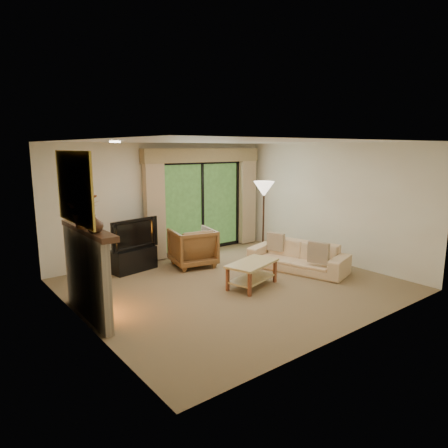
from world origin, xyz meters
TOP-DOWN VIEW (x-y plane):
  - floor at (0.00, 0.00)m, footprint 5.50×5.50m
  - ceiling at (0.00, 0.00)m, footprint 5.50×5.50m
  - wall_back at (0.00, 2.50)m, footprint 5.00×0.00m
  - wall_front at (0.00, -2.50)m, footprint 5.00×0.00m
  - wall_left at (-2.75, 0.00)m, footprint 0.00×5.00m
  - wall_right at (2.75, 0.00)m, footprint 0.00×5.00m
  - fireplace at (-2.63, 0.20)m, footprint 0.24×1.70m
  - mirror at (-2.71, 0.20)m, footprint 0.07×1.45m
  - sliding_door at (1.00, 2.45)m, footprint 2.26×0.10m
  - curtain_left at (-0.35, 2.34)m, footprint 0.45×0.18m
  - curtain_right at (2.35, 2.34)m, footprint 0.45×0.18m
  - cornice at (1.00, 2.36)m, footprint 3.20×0.24m
  - media_console at (-1.09, 1.95)m, footprint 1.00×0.58m
  - tv at (-1.09, 1.95)m, footprint 1.09×0.33m
  - armchair at (0.08, 1.49)m, footprint 1.03×1.05m
  - sofa at (1.61, -0.11)m, footprint 1.34×2.14m
  - pillow_near at (1.54, -0.69)m, footprint 0.23×0.43m
  - pillow_far at (1.54, 0.46)m, footprint 0.21×0.40m
  - coffee_table at (0.20, -0.27)m, footprint 1.14×0.83m
  - floor_lamp at (1.71, 1.04)m, footprint 0.47×0.47m
  - vase at (-2.61, -0.21)m, footprint 0.30×0.30m
  - branches at (-2.61, 0.16)m, footprint 0.55×0.52m

SIDE VIEW (x-z plane):
  - floor at x=0.00m, z-range 0.00..0.00m
  - coffee_table at x=0.20m, z-range 0.00..0.46m
  - media_console at x=-1.09m, z-range 0.00..0.47m
  - sofa at x=1.61m, z-range 0.00..0.58m
  - armchair at x=0.08m, z-range 0.00..0.81m
  - pillow_far at x=1.54m, z-range 0.31..0.70m
  - pillow_near at x=1.54m, z-range 0.30..0.71m
  - fireplace at x=-2.63m, z-range 0.00..1.37m
  - tv at x=-1.09m, z-range 0.47..1.09m
  - floor_lamp at x=1.71m, z-range 0.00..1.76m
  - sliding_door at x=1.00m, z-range 0.02..2.18m
  - curtain_left at x=-0.35m, z-range 0.02..2.38m
  - curtain_right at x=2.35m, z-range 0.02..2.38m
  - wall_back at x=0.00m, z-range -1.20..3.80m
  - wall_front at x=0.00m, z-range -1.20..3.80m
  - wall_left at x=-2.75m, z-range -1.20..3.80m
  - wall_right at x=2.75m, z-range -1.20..3.80m
  - vase at x=-2.61m, z-range 1.37..1.61m
  - branches at x=-2.61m, z-range 1.37..1.86m
  - mirror at x=-2.71m, z-range 1.44..2.46m
  - cornice at x=1.00m, z-range 2.16..2.48m
  - ceiling at x=0.00m, z-range 2.60..2.60m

